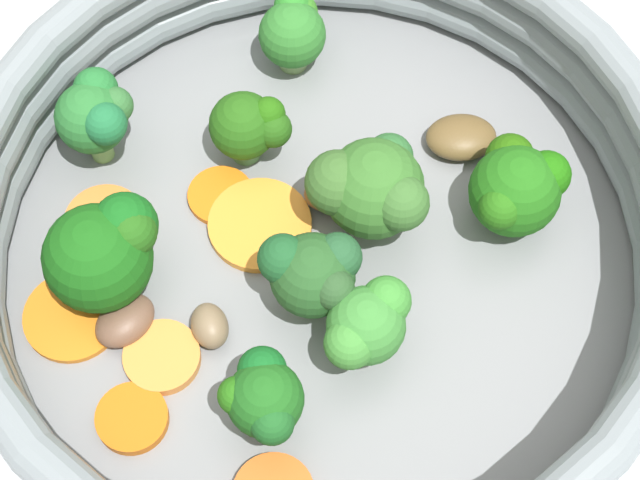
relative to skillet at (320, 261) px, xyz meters
The scene contains 23 objects.
ground_plane 0.01m from the skillet, ahead, with size 4.00×4.00×0.00m, color #B3B9BF.
skillet is the anchor object (origin of this frame).
skillet_rim_wall 0.03m from the skillet, ahead, with size 0.31×0.31×0.06m.
skillet_rivet_left 0.14m from the skillet, 111.41° to the left, with size 0.01×0.01×0.01m, color gray.
carrot_slice_0 0.03m from the skillet, 39.33° to the left, with size 0.05×0.05×0.00m, color orange.
carrot_slice_1 0.08m from the skillet, 103.99° to the left, with size 0.03×0.03×0.01m, color orange.
carrot_slice_2 0.05m from the skillet, 34.18° to the left, with size 0.03×0.03×0.00m, color orange.
carrot_slice_3 0.11m from the skillet, 83.14° to the left, with size 0.04×0.04×0.00m, color orange.
carrot_slice_4 0.11m from the skillet, 112.10° to the left, with size 0.03×0.03×0.01m, color orange.
carrot_slice_5 0.10m from the skillet, 58.14° to the left, with size 0.04×0.04×0.01m, color orange.
broccoli_floret_0 0.07m from the skillet, ahead, with size 0.03×0.03×0.04m.
broccoli_floret_1 0.11m from the skillet, 15.90° to the right, with size 0.04×0.03×0.04m.
broccoli_floret_2 0.05m from the skillet, 75.03° to the right, with size 0.05×0.05×0.05m.
broccoli_floret_3 0.10m from the skillet, 74.93° to the left, with size 0.05×0.05×0.05m.
broccoli_floret_4 0.09m from the skillet, 99.00° to the right, with size 0.04×0.05×0.04m.
broccoli_floret_5 0.12m from the skillet, 38.76° to the left, with size 0.04×0.04×0.05m.
broccoli_floret_6 0.06m from the skillet, behind, with size 0.03×0.04×0.04m.
broccoli_floret_7 0.09m from the skillet, 141.31° to the left, with size 0.04×0.03×0.04m.
broccoli_floret_8 0.04m from the skillet, 150.35° to the left, with size 0.04×0.04×0.04m.
mushroom_piece_0 0.09m from the skillet, 91.05° to the left, with size 0.03×0.02×0.01m, color brown.
mushroom_piece_1 0.09m from the skillet, 71.02° to the right, with size 0.03×0.02×0.01m, color brown.
mushroom_piece_2 0.03m from the skillet, 33.74° to the right, with size 0.03×0.02×0.01m, color brown.
mushroom_piece_3 0.06m from the skillet, 105.86° to the left, with size 0.02×0.02×0.01m, color #7B6549.
Camera 1 is at (-0.20, 0.08, 0.44)m, focal length 60.00 mm.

